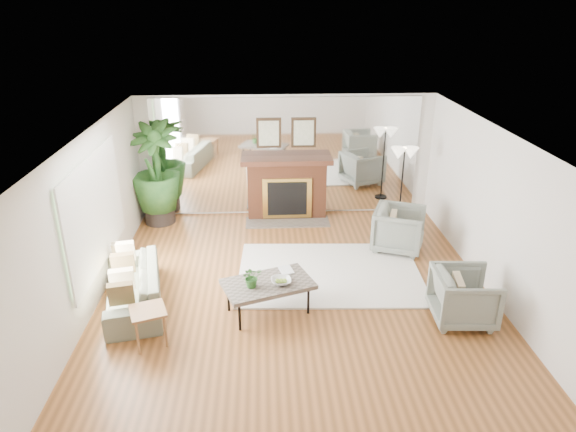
{
  "coord_description": "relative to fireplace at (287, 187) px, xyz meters",
  "views": [
    {
      "loc": [
        -0.48,
        -6.66,
        4.24
      ],
      "look_at": [
        -0.11,
        0.6,
        1.14
      ],
      "focal_mm": 32.0,
      "sensor_mm": 36.0,
      "label": 1
    }
  ],
  "objects": [
    {
      "name": "ground",
      "position": [
        0.0,
        -3.26,
        -0.66
      ],
      "size": [
        7.0,
        7.0,
        0.0
      ],
      "primitive_type": "plane",
      "color": "brown",
      "rests_on": "ground"
    },
    {
      "name": "wall_left",
      "position": [
        -2.99,
        -3.26,
        0.59
      ],
      "size": [
        0.02,
        7.0,
        2.5
      ],
      "primitive_type": "cube",
      "color": "silver",
      "rests_on": "ground"
    },
    {
      "name": "wall_right",
      "position": [
        2.99,
        -3.26,
        0.59
      ],
      "size": [
        0.02,
        7.0,
        2.5
      ],
      "primitive_type": "cube",
      "color": "silver",
      "rests_on": "ground"
    },
    {
      "name": "wall_back",
      "position": [
        0.0,
        0.23,
        0.59
      ],
      "size": [
        6.0,
        0.02,
        2.5
      ],
      "primitive_type": "cube",
      "color": "silver",
      "rests_on": "ground"
    },
    {
      "name": "mirror_panel",
      "position": [
        0.0,
        0.21,
        0.59
      ],
      "size": [
        5.4,
        0.04,
        2.4
      ],
      "primitive_type": "cube",
      "color": "silver",
      "rests_on": "wall_back"
    },
    {
      "name": "window_panel",
      "position": [
        -2.96,
        -2.86,
        0.69
      ],
      "size": [
        0.04,
        2.4,
        1.5
      ],
      "primitive_type": "cube",
      "color": "#B2E09E",
      "rests_on": "wall_left"
    },
    {
      "name": "fireplace",
      "position": [
        0.0,
        0.0,
        0.0
      ],
      "size": [
        1.85,
        0.83,
        2.05
      ],
      "color": "brown",
      "rests_on": "ground"
    },
    {
      "name": "area_rug",
      "position": [
        0.59,
        -2.47,
        -0.64
      ],
      "size": [
        3.1,
        2.28,
        0.03
      ],
      "primitive_type": "cube",
      "rotation": [
        0.0,
        0.0,
        -0.05
      ],
      "color": "white",
      "rests_on": "ground"
    },
    {
      "name": "coffee_table",
      "position": [
        -0.44,
        -3.55,
        -0.2
      ],
      "size": [
        1.42,
        1.11,
        0.5
      ],
      "rotation": [
        0.0,
        0.0,
        0.35
      ],
      "color": "#63594E",
      "rests_on": "ground"
    },
    {
      "name": "sofa",
      "position": [
        -2.45,
        -3.19,
        -0.37
      ],
      "size": [
        1.15,
        2.07,
        0.57
      ],
      "primitive_type": "imported",
      "rotation": [
        0.0,
        0.0,
        -1.36
      ],
      "color": "slate",
      "rests_on": "ground"
    },
    {
      "name": "armchair_back",
      "position": [
        1.95,
        -1.62,
        -0.26
      ],
      "size": [
        1.13,
        1.12,
        0.8
      ],
      "primitive_type": "imported",
      "rotation": [
        0.0,
        0.0,
        1.19
      ],
      "color": "gray",
      "rests_on": "ground"
    },
    {
      "name": "armchair_front",
      "position": [
        2.3,
        -3.89,
        -0.28
      ],
      "size": [
        0.89,
        0.86,
        0.77
      ],
      "primitive_type": "imported",
      "rotation": [
        0.0,
        0.0,
        1.51
      ],
      "color": "gray",
      "rests_on": "ground"
    },
    {
      "name": "side_table",
      "position": [
        -2.02,
        -4.19,
        -0.23
      ],
      "size": [
        0.57,
        0.57,
        0.51
      ],
      "rotation": [
        0.0,
        0.0,
        0.34
      ],
      "color": "brown",
      "rests_on": "ground"
    },
    {
      "name": "potted_ficus",
      "position": [
        -2.6,
        -0.16,
        0.44
      ],
      "size": [
        1.12,
        1.12,
        2.07
      ],
      "color": "black",
      "rests_on": "ground"
    },
    {
      "name": "floor_lamp",
      "position": [
        2.22,
        -0.61,
        0.73
      ],
      "size": [
        0.53,
        0.29,
        1.63
      ],
      "color": "black",
      "rests_on": "ground"
    },
    {
      "name": "tabletop_plant",
      "position": [
        -0.66,
        -3.66,
        -0.01
      ],
      "size": [
        0.33,
        0.3,
        0.31
      ],
      "primitive_type": "imported",
      "rotation": [
        0.0,
        0.0,
        0.25
      ],
      "color": "#396C27",
      "rests_on": "coffee_table"
    },
    {
      "name": "fruit_bowl",
      "position": [
        -0.25,
        -3.59,
        -0.12
      ],
      "size": [
        0.31,
        0.31,
        0.07
      ],
      "primitive_type": "imported",
      "rotation": [
        0.0,
        0.0,
        0.1
      ],
      "color": "brown",
      "rests_on": "coffee_table"
    },
    {
      "name": "book",
      "position": [
        -0.26,
        -3.25,
        -0.15
      ],
      "size": [
        0.25,
        0.3,
        0.02
      ],
      "primitive_type": "imported",
      "rotation": [
        0.0,
        0.0,
        0.24
      ],
      "color": "brown",
      "rests_on": "coffee_table"
    }
  ]
}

